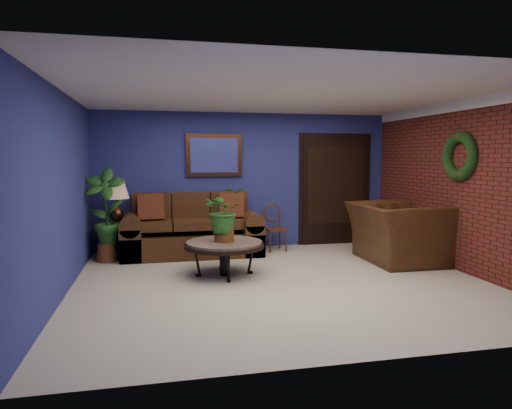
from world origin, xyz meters
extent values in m
plane|color=beige|center=(0.00, 0.00, 0.00)|extent=(5.50, 5.50, 0.00)
cube|color=navy|center=(0.00, 2.50, 1.25)|extent=(5.50, 0.04, 2.50)
cube|color=navy|center=(-2.75, 0.00, 1.25)|extent=(0.04, 5.00, 2.50)
cube|color=maroon|center=(2.75, 0.00, 1.25)|extent=(0.04, 5.00, 2.50)
cube|color=silver|center=(0.00, 0.00, 2.50)|extent=(5.50, 5.00, 0.02)
cube|color=white|center=(2.72, 0.00, 2.43)|extent=(0.03, 5.00, 0.14)
cube|color=#482917|center=(-0.60, 2.46, 1.72)|extent=(1.02, 0.06, 0.77)
cube|color=black|center=(1.75, 2.47, 1.05)|extent=(1.44, 0.06, 2.18)
torus|color=black|center=(2.69, 0.05, 1.70)|extent=(0.16, 0.72, 0.72)
cube|color=#4C2F15|center=(-1.05, 2.00, 0.19)|extent=(2.37, 1.02, 0.39)
cube|color=#4C2F15|center=(-1.05, 2.37, 0.55)|extent=(2.02, 0.28, 0.97)
cube|color=#4C2F15|center=(-1.72, 1.94, 0.55)|extent=(0.65, 0.70, 0.15)
cube|color=#4C2F15|center=(-1.05, 1.94, 0.55)|extent=(0.65, 0.70, 0.15)
cube|color=#4C2F15|center=(-0.38, 1.94, 0.55)|extent=(0.65, 0.70, 0.15)
cube|color=#4C2F15|center=(-2.06, 2.00, 0.27)|extent=(0.34, 1.02, 0.54)
cube|color=#4C2F15|center=(-0.04, 2.00, 0.27)|extent=(0.34, 1.02, 0.54)
cube|color=brown|center=(-1.74, 1.98, 0.85)|extent=(0.43, 0.13, 0.43)
cube|color=brown|center=(-0.36, 1.98, 0.85)|extent=(0.43, 0.13, 0.43)
cylinder|color=#4F4A45|center=(-0.71, 0.52, 0.47)|extent=(1.08, 1.08, 0.05)
cylinder|color=black|center=(-0.71, 0.52, 0.43)|extent=(1.14, 1.14, 0.05)
cylinder|color=black|center=(-0.71, 0.52, 0.22)|extent=(0.14, 0.14, 0.44)
cube|color=#4F4A45|center=(-2.30, 2.05, 0.53)|extent=(0.57, 0.57, 0.05)
cube|color=black|center=(-2.30, 2.05, 0.49)|extent=(0.61, 0.61, 0.04)
cube|color=black|center=(-2.30, 2.05, 0.12)|extent=(0.51, 0.51, 0.03)
cylinder|color=black|center=(-2.54, 1.81, 0.26)|extent=(0.03, 0.03, 0.53)
cylinder|color=black|center=(-2.06, 1.81, 0.26)|extent=(0.03, 0.03, 0.53)
cylinder|color=black|center=(-2.54, 2.29, 0.26)|extent=(0.03, 0.03, 0.53)
cylinder|color=black|center=(-2.06, 2.29, 0.26)|extent=(0.03, 0.03, 0.53)
cylinder|color=#482917|center=(-2.30, 2.05, 0.58)|extent=(0.26, 0.26, 0.05)
sphere|color=#482917|center=(-2.30, 2.05, 0.71)|extent=(0.24, 0.24, 0.24)
cylinder|color=#482917|center=(-2.30, 2.05, 0.91)|extent=(0.03, 0.03, 0.31)
cone|color=#987457|center=(-2.30, 2.05, 1.13)|extent=(0.44, 0.44, 0.31)
cube|color=#522B17|center=(0.45, 2.05, 0.40)|extent=(0.40, 0.40, 0.04)
torus|color=#522B17|center=(0.43, 2.21, 0.67)|extent=(0.34, 0.07, 0.34)
cylinder|color=#522B17|center=(0.31, 1.88, 0.19)|extent=(0.03, 0.03, 0.38)
cylinder|color=#522B17|center=(0.62, 1.92, 0.19)|extent=(0.03, 0.03, 0.38)
cylinder|color=#522B17|center=(0.28, 2.18, 0.19)|extent=(0.03, 0.03, 0.38)
cylinder|color=#522B17|center=(0.58, 2.22, 0.19)|extent=(0.03, 0.03, 0.38)
imported|color=#4C2F15|center=(2.15, 0.79, 0.47)|extent=(1.29, 1.47, 0.94)
cylinder|color=brown|center=(-0.71, 0.52, 0.58)|extent=(0.28, 0.28, 0.18)
imported|color=#1B4E18|center=(-0.71, 0.52, 0.94)|extent=(0.66, 0.60, 0.65)
cylinder|color=brown|center=(2.35, 0.34, 0.10)|extent=(0.26, 0.26, 0.20)
imported|color=#1B4E18|center=(2.35, 0.34, 0.45)|extent=(0.38, 0.33, 0.61)
cylinder|color=brown|center=(-2.45, 1.80, 0.15)|extent=(0.34, 0.34, 0.30)
imported|color=#1B4E18|center=(-2.45, 1.80, 0.89)|extent=(0.75, 0.58, 1.27)
camera|label=1|loc=(-1.62, -5.84, 1.68)|focal=32.00mm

